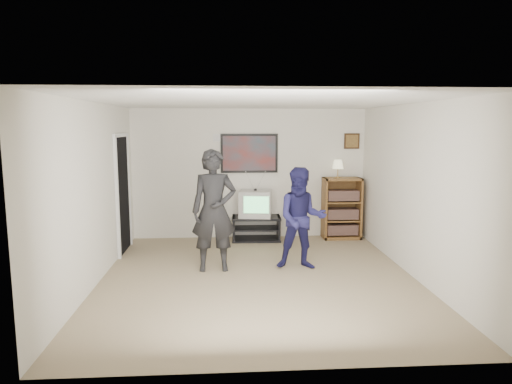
{
  "coord_description": "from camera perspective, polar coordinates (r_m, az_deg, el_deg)",
  "views": [
    {
      "loc": [
        -0.45,
        -6.29,
        2.18
      ],
      "look_at": [
        0.02,
        0.75,
        1.15
      ],
      "focal_mm": 32.0,
      "sensor_mm": 36.0,
      "label": 1
    }
  ],
  "objects": [
    {
      "name": "controller_right",
      "position": [
        7.18,
        5.45,
        -0.05
      ],
      "size": [
        0.05,
        0.13,
        0.04
      ],
      "primitive_type": "cube",
      "rotation": [
        0.0,
        0.0,
        -0.14
      ],
      "color": "white",
      "rests_on": "person_short"
    },
    {
      "name": "controller_left",
      "position": [
        7.01,
        -5.24,
        0.28
      ],
      "size": [
        0.08,
        0.13,
        0.04
      ],
      "primitive_type": "cube",
      "rotation": [
        0.0,
        0.0,
        0.35
      ],
      "color": "white",
      "rests_on": "person_tall"
    },
    {
      "name": "poster",
      "position": [
        8.79,
        -0.85,
        4.85
      ],
      "size": [
        1.1,
        0.03,
        0.75
      ],
      "primitive_type": "cube",
      "color": "black",
      "rests_on": "room_shell"
    },
    {
      "name": "crt_television",
      "position": [
        8.67,
        -0.08,
        -1.45
      ],
      "size": [
        0.66,
        0.58,
        0.5
      ],
      "primitive_type": null,
      "rotation": [
        0.0,
        0.0,
        -0.15
      ],
      "color": "#B0AEAA",
      "rests_on": "media_stand"
    },
    {
      "name": "table_lamp",
      "position": [
        8.9,
        10.2,
        2.87
      ],
      "size": [
        0.22,
        0.22,
        0.35
      ],
      "primitive_type": null,
      "color": "#EFE9B5",
      "rests_on": "bookshelf"
    },
    {
      "name": "room_shell",
      "position": [
        6.72,
        0.09,
        0.35
      ],
      "size": [
        4.51,
        5.0,
        2.51
      ],
      "color": "#867555",
      "rests_on": "ground"
    },
    {
      "name": "bookshelf",
      "position": [
        9.0,
        10.64,
        -2.0
      ],
      "size": [
        0.72,
        0.41,
        1.18
      ],
      "primitive_type": null,
      "color": "brown",
      "rests_on": "room_shell"
    },
    {
      "name": "person_tall",
      "position": [
        6.87,
        -5.27,
        -2.32
      ],
      "size": [
        0.69,
        0.47,
        1.84
      ],
      "primitive_type": "imported",
      "rotation": [
        0.0,
        0.0,
        0.05
      ],
      "color": "black",
      "rests_on": "room_shell"
    },
    {
      "name": "air_vent",
      "position": [
        8.78,
        -4.47,
        6.78
      ],
      "size": [
        0.28,
        0.02,
        0.14
      ],
      "primitive_type": "cube",
      "color": "white",
      "rests_on": "room_shell"
    },
    {
      "name": "person_short",
      "position": [
        6.97,
        5.71,
        -3.32
      ],
      "size": [
        0.81,
        0.65,
        1.56
      ],
      "primitive_type": "imported",
      "rotation": [
        0.0,
        0.0,
        -0.08
      ],
      "color": "#1C1A4A",
      "rests_on": "room_shell"
    },
    {
      "name": "doorway",
      "position": [
        8.18,
        -16.36,
        -0.33
      ],
      "size": [
        0.03,
        0.85,
        2.0
      ],
      "primitive_type": "cube",
      "color": "black",
      "rests_on": "room_shell"
    },
    {
      "name": "small_picture",
      "position": [
        9.11,
        11.88,
        6.25
      ],
      "size": [
        0.3,
        0.03,
        0.3
      ],
      "primitive_type": "cube",
      "color": "black",
      "rests_on": "room_shell"
    },
    {
      "name": "media_stand",
      "position": [
        8.76,
        0.03,
        -4.55
      ],
      "size": [
        0.93,
        0.54,
        0.46
      ],
      "rotation": [
        0.0,
        0.0,
        -0.03
      ],
      "color": "black",
      "rests_on": "room_shell"
    }
  ]
}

